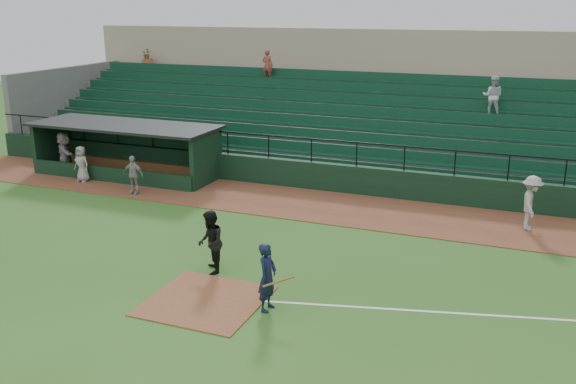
% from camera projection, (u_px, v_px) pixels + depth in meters
% --- Properties ---
extents(ground, '(90.00, 90.00, 0.00)m').
position_uv_depth(ground, '(223.00, 286.00, 17.64)').
color(ground, '#2E5B1D').
rests_on(ground, ground).
extents(warning_track, '(40.00, 4.00, 0.03)m').
position_uv_depth(warning_track, '(316.00, 205.00, 24.75)').
color(warning_track, brown).
rests_on(warning_track, ground).
extents(home_plate_dirt, '(3.00, 3.00, 0.03)m').
position_uv_depth(home_plate_dirt, '(205.00, 301.00, 16.75)').
color(home_plate_dirt, brown).
rests_on(home_plate_dirt, ground).
extents(foul_line, '(17.49, 4.44, 0.01)m').
position_uv_depth(foul_line, '(524.00, 317.00, 15.87)').
color(foul_line, white).
rests_on(foul_line, ground).
extents(stadium_structure, '(38.00, 13.08, 6.40)m').
position_uv_depth(stadium_structure, '(372.00, 115.00, 31.62)').
color(stadium_structure, black).
rests_on(stadium_structure, ground).
extents(dugout, '(8.90, 3.20, 2.42)m').
position_uv_depth(dugout, '(131.00, 145.00, 29.23)').
color(dugout, black).
rests_on(dugout, ground).
extents(batter_at_plate, '(1.02, 0.71, 1.84)m').
position_uv_depth(batter_at_plate, '(267.00, 277.00, 16.04)').
color(batter_at_plate, '#101832').
rests_on(batter_at_plate, ground).
extents(umpire, '(1.08, 1.16, 1.91)m').
position_uv_depth(umpire, '(210.00, 242.00, 18.30)').
color(umpire, black).
rests_on(umpire, ground).
extents(runner, '(0.80, 1.30, 1.95)m').
position_uv_depth(runner, '(531.00, 203.00, 21.78)').
color(runner, '#A9A49E').
rests_on(runner, warning_track).
extents(dugout_player_a, '(0.96, 0.40, 1.64)m').
position_uv_depth(dugout_player_a, '(133.00, 175.00, 26.00)').
color(dugout_player_a, '#9C9792').
rests_on(dugout_player_a, warning_track).
extents(dugout_player_b, '(0.84, 0.60, 1.61)m').
position_uv_depth(dugout_player_b, '(82.00, 164.00, 27.85)').
color(dugout_player_b, '#9B9691').
rests_on(dugout_player_b, warning_track).
extents(dugout_player_c, '(1.72, 1.70, 1.98)m').
position_uv_depth(dugout_player_c, '(64.00, 153.00, 29.14)').
color(dugout_player_c, '#9E9994').
rests_on(dugout_player_c, warning_track).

